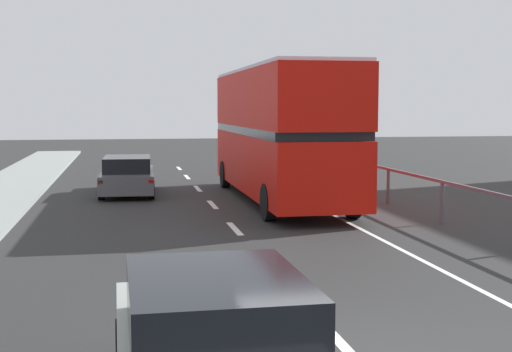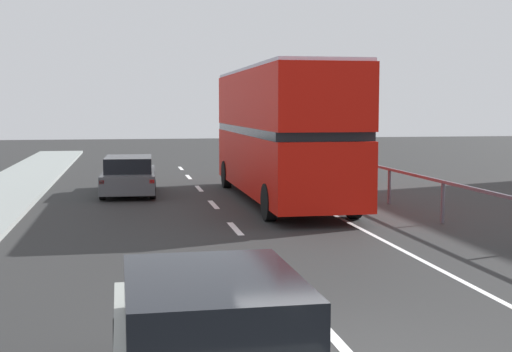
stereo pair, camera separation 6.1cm
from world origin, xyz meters
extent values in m
cube|color=silver|center=(0.00, 0.27, 0.00)|extent=(0.16, 1.91, 0.01)
cube|color=silver|center=(0.00, 4.70, 0.00)|extent=(0.16, 1.91, 0.01)
cube|color=silver|center=(0.00, 9.14, 0.00)|extent=(0.16, 1.91, 0.01)
cube|color=silver|center=(0.00, 13.58, 0.00)|extent=(0.16, 1.91, 0.01)
cube|color=silver|center=(0.00, 18.02, 0.00)|extent=(0.16, 1.91, 0.01)
cube|color=silver|center=(0.00, 22.45, 0.00)|extent=(0.16, 1.91, 0.01)
cube|color=silver|center=(0.00, 26.89, 0.00)|extent=(0.16, 1.91, 0.01)
cube|color=silver|center=(3.07, 9.00, 0.00)|extent=(0.12, 46.00, 0.01)
cube|color=#504953|center=(5.44, 9.00, 1.08)|extent=(0.08, 42.00, 0.08)
cylinder|color=#504953|center=(5.44, 9.00, 0.54)|extent=(0.10, 0.10, 1.08)
cylinder|color=#504953|center=(5.44, 12.82, 0.54)|extent=(0.10, 0.10, 1.08)
cylinder|color=#504953|center=(5.44, 16.64, 0.54)|extent=(0.10, 0.10, 1.08)
cylinder|color=#504953|center=(5.44, 20.45, 0.54)|extent=(0.10, 0.10, 1.08)
cylinder|color=#504953|center=(5.44, 24.27, 0.54)|extent=(0.10, 0.10, 1.08)
cylinder|color=#504953|center=(5.44, 28.09, 0.54)|extent=(0.10, 0.10, 1.08)
cube|color=red|center=(2.23, 14.08, 1.26)|extent=(2.56, 11.01, 1.81)
cube|color=black|center=(2.23, 14.08, 2.28)|extent=(2.58, 10.57, 0.24)
cube|color=red|center=(2.23, 14.08, 3.27)|extent=(2.56, 11.01, 1.74)
cube|color=silver|center=(2.23, 14.08, 4.19)|extent=(2.51, 10.79, 0.10)
cube|color=black|center=(2.22, 19.56, 1.35)|extent=(2.28, 0.04, 1.27)
cube|color=yellow|center=(2.22, 19.56, 3.70)|extent=(1.52, 0.04, 0.28)
cylinder|color=black|center=(1.05, 18.18, 0.50)|extent=(0.28, 1.00, 1.00)
cylinder|color=black|center=(3.39, 18.18, 0.50)|extent=(0.28, 1.00, 1.00)
cylinder|color=black|center=(1.07, 10.18, 0.50)|extent=(0.28, 1.00, 1.00)
cylinder|color=black|center=(3.41, 10.18, 0.50)|extent=(0.28, 1.00, 1.00)
cube|color=black|center=(-1.87, -1.71, 1.18)|extent=(1.63, 2.24, 0.57)
cylinder|color=black|center=(-2.72, -0.19, 0.32)|extent=(0.21, 0.64, 0.64)
cylinder|color=black|center=(-1.05, -0.17, 0.32)|extent=(0.21, 0.64, 0.64)
cube|color=#4D5054|center=(-2.56, 16.93, 0.49)|extent=(1.93, 4.56, 0.62)
cube|color=black|center=(-2.57, 16.70, 1.06)|extent=(1.65, 2.53, 0.51)
cube|color=red|center=(-3.42, 14.73, 0.65)|extent=(0.16, 0.07, 0.12)
cube|color=red|center=(-1.85, 14.68, 0.65)|extent=(0.16, 0.07, 0.12)
cylinder|color=black|center=(-3.31, 18.50, 0.32)|extent=(0.22, 0.65, 0.64)
cylinder|color=black|center=(-1.70, 18.45, 0.32)|extent=(0.22, 0.65, 0.64)
cylinder|color=black|center=(-3.42, 15.40, 0.32)|extent=(0.22, 0.65, 0.64)
cylinder|color=black|center=(-1.80, 15.35, 0.32)|extent=(0.22, 0.65, 0.64)
camera|label=1|loc=(-2.70, -8.12, 3.02)|focal=49.87mm
camera|label=2|loc=(-2.64, -8.13, 3.02)|focal=49.87mm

